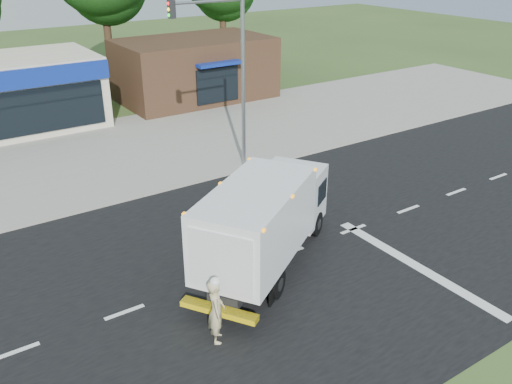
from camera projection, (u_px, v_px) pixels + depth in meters
ground at (289, 253)px, 18.78m from camera, size 120.00×120.00×0.00m
road_asphalt at (289, 253)px, 18.78m from camera, size 60.00×14.00×0.02m
sidewalk at (182, 174)px, 24.94m from camera, size 60.00×2.40×0.12m
parking_apron at (134, 141)px, 29.34m from camera, size 60.00×9.00×0.02m
lane_markings at (345, 258)px, 18.44m from camera, size 55.20×7.00×0.01m
ems_box_truck at (265, 217)px, 17.27m from camera, size 7.15×5.72×3.15m
emergency_worker at (216, 310)px, 14.28m from camera, size 0.71×0.82×2.00m
brown_storefront at (195, 69)px, 36.54m from camera, size 10.00×6.70×4.00m
traffic_signal_pole at (231, 65)px, 23.63m from camera, size 3.51×0.25×8.00m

